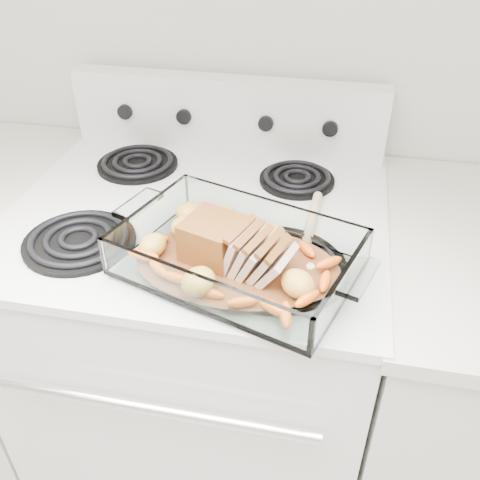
% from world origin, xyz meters
% --- Properties ---
extents(electric_range, '(0.78, 0.70, 1.12)m').
position_xyz_m(electric_range, '(0.00, 1.66, 0.48)').
color(electric_range, white).
rests_on(electric_range, ground).
extents(counter_right, '(0.58, 0.68, 0.93)m').
position_xyz_m(counter_right, '(0.67, 1.66, 0.47)').
color(counter_right, silver).
rests_on(counter_right, ground).
extents(baking_dish, '(0.39, 0.26, 0.07)m').
position_xyz_m(baking_dish, '(0.12, 1.47, 0.96)').
color(baking_dish, white).
rests_on(baking_dish, electric_range).
extents(pork_roast, '(0.20, 0.09, 0.08)m').
position_xyz_m(pork_roast, '(0.11, 1.47, 0.99)').
color(pork_roast, brown).
rests_on(pork_roast, baking_dish).
extents(roast_vegetables, '(0.35, 0.19, 0.04)m').
position_xyz_m(roast_vegetables, '(0.12, 1.51, 0.97)').
color(roast_vegetables, '#D55218').
rests_on(roast_vegetables, baking_dish).
extents(wooden_spoon, '(0.06, 0.30, 0.02)m').
position_xyz_m(wooden_spoon, '(0.25, 1.55, 0.95)').
color(wooden_spoon, beige).
rests_on(wooden_spoon, electric_range).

